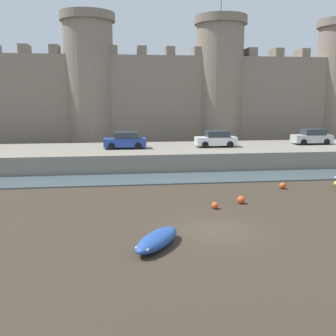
% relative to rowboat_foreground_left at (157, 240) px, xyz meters
% --- Properties ---
extents(ground_plane, '(160.00, 160.00, 0.00)m').
position_rel_rowboat_foreground_left_xyz_m(ground_plane, '(3.21, 1.84, -0.36)').
color(ground_plane, '#382D23').
extents(water_channel, '(80.00, 4.50, 0.10)m').
position_rel_rowboat_foreground_left_xyz_m(water_channel, '(3.21, 14.76, -0.31)').
color(water_channel, '#47565B').
rests_on(water_channel, ground).
extents(quay_road, '(61.20, 10.00, 1.67)m').
position_rel_rowboat_foreground_left_xyz_m(quay_road, '(3.21, 22.01, 0.47)').
color(quay_road, gray).
rests_on(quay_road, ground).
extents(castle, '(55.81, 6.61, 19.52)m').
position_rel_rowboat_foreground_left_xyz_m(castle, '(3.21, 33.55, 7.01)').
color(castle, gray).
rests_on(castle, ground).
extents(rowboat_foreground_left, '(2.80, 3.45, 0.69)m').
position_rel_rowboat_foreground_left_xyz_m(rowboat_foreground_left, '(0.00, 0.00, 0.00)').
color(rowboat_foreground_left, '#234793').
rests_on(rowboat_foreground_left, ground).
extents(mooring_buoy_off_centre, '(0.42, 0.42, 0.42)m').
position_rel_rowboat_foreground_left_xyz_m(mooring_buoy_off_centre, '(4.08, 5.69, -0.15)').
color(mooring_buoy_off_centre, '#E04C1E').
rests_on(mooring_buoy_off_centre, ground).
extents(mooring_buoy_near_channel, '(0.47, 0.47, 0.47)m').
position_rel_rowboat_foreground_left_xyz_m(mooring_buoy_near_channel, '(10.30, 10.17, -0.13)').
color(mooring_buoy_near_channel, '#E04C1E').
rests_on(mooring_buoy_near_channel, ground).
extents(mooring_buoy_mid_mud, '(0.50, 0.50, 0.50)m').
position_rel_rowboat_foreground_left_xyz_m(mooring_buoy_mid_mud, '(6.01, 6.60, -0.11)').
color(mooring_buoy_mid_mud, '#E04C1E').
rests_on(mooring_buoy_mid_mud, ground).
extents(car_quay_west, '(4.11, 1.90, 1.62)m').
position_rel_rowboat_foreground_left_xyz_m(car_quay_west, '(18.91, 22.78, 2.08)').
color(car_quay_west, '#B2B5B7').
rests_on(car_quay_west, quay_road).
extents(car_quay_centre_east, '(4.11, 1.90, 1.62)m').
position_rel_rowboat_foreground_left_xyz_m(car_quay_centre_east, '(8.18, 21.84, 2.08)').
color(car_quay_centre_east, silver).
rests_on(car_quay_centre_east, quay_road).
extents(car_quay_centre_west, '(4.11, 1.90, 1.62)m').
position_rel_rowboat_foreground_left_xyz_m(car_quay_centre_west, '(-0.95, 21.74, 2.08)').
color(car_quay_centre_west, '#263F99').
rests_on(car_quay_centre_west, quay_road).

